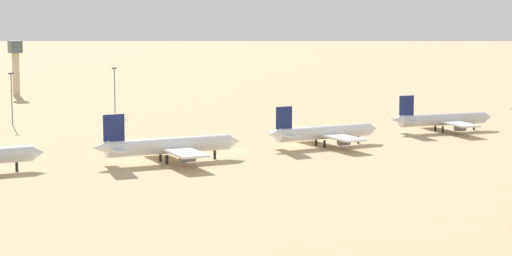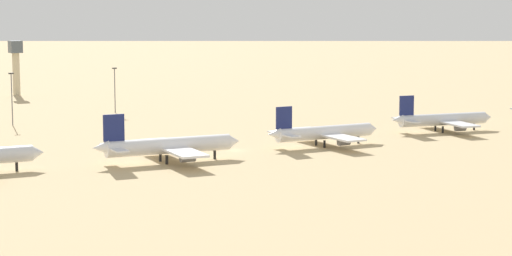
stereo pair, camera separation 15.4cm
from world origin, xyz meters
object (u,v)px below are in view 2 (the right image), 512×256
at_px(parked_jet_navy_2, 168,146).
at_px(control_tower, 16,63).
at_px(parked_jet_navy_4, 442,120).
at_px(parked_jet_navy_3, 323,133).
at_px(light_pole_mid, 115,87).
at_px(light_pole_east, 12,96).

height_order(parked_jet_navy_2, control_tower, control_tower).
relative_size(parked_jet_navy_2, parked_jet_navy_4, 1.11).
bearing_deg(control_tower, parked_jet_navy_4, -67.63).
xyz_separation_m(parked_jet_navy_3, parked_jet_navy_4, (51.02, 4.90, -0.05)).
bearing_deg(parked_jet_navy_2, parked_jet_navy_4, 10.55).
height_order(parked_jet_navy_4, control_tower, control_tower).
relative_size(parked_jet_navy_4, light_pole_mid, 2.15).
xyz_separation_m(light_pole_mid, light_pole_east, (-44.74, -15.67, 0.44)).
height_order(parked_jet_navy_4, light_pole_mid, light_pole_mid).
relative_size(parked_jet_navy_3, parked_jet_navy_4, 1.02).
distance_m(parked_jet_navy_2, light_pole_east, 96.37).
distance_m(light_pole_mid, light_pole_east, 47.40).
relative_size(parked_jet_navy_2, parked_jet_navy_3, 1.09).
distance_m(parked_jet_navy_2, control_tower, 198.12).
bearing_deg(parked_jet_navy_3, parked_jet_navy_2, -174.61).
bearing_deg(control_tower, light_pole_mid, -83.23).
relative_size(parked_jet_navy_2, light_pole_mid, 2.38).
relative_size(parked_jet_navy_3, light_pole_mid, 2.18).
xyz_separation_m(parked_jet_navy_2, parked_jet_navy_3, (51.36, 1.09, -0.37)).
bearing_deg(parked_jet_navy_2, parked_jet_navy_3, 8.42).
bearing_deg(light_pole_east, light_pole_mid, 19.30).
xyz_separation_m(parked_jet_navy_2, control_tower, (24.00, 196.39, 10.32)).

